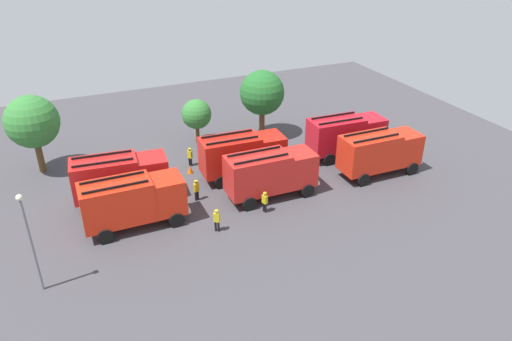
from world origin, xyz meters
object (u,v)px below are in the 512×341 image
(fire_truck_1, at_px, (270,172))
(tree_1, at_px, (197,114))
(fire_truck_3, at_px, (120,176))
(firefighter_1, at_px, (217,219))
(firefighter_0, at_px, (265,201))
(fire_truck_5, at_px, (346,134))
(firefighter_2, at_px, (196,189))
(tree_0, at_px, (32,122))
(traffic_cone_1, at_px, (121,183))
(firefighter_3, at_px, (190,156))
(fire_truck_0, at_px, (133,200))
(lamppost, at_px, (29,236))
(fire_truck_2, at_px, (380,151))
(fire_truck_4, at_px, (242,154))
(traffic_cone_0, at_px, (190,169))
(tree_2, at_px, (262,93))

(fire_truck_1, relative_size, tree_1, 1.66)
(fire_truck_3, bearing_deg, firefighter_1, -46.81)
(firefighter_0, bearing_deg, fire_truck_5, 10.11)
(firefighter_2, distance_m, tree_0, 15.01)
(fire_truck_5, xyz_separation_m, firefighter_0, (-10.64, -5.74, -1.24))
(traffic_cone_1, bearing_deg, fire_truck_5, -6.85)
(fire_truck_5, relative_size, firefighter_0, 4.43)
(firefighter_3, distance_m, tree_0, 13.14)
(fire_truck_3, xyz_separation_m, tree_0, (-5.45, 7.72, 2.41))
(fire_truck_0, relative_size, traffic_cone_1, 12.12)
(firefighter_1, relative_size, lamppost, 0.26)
(fire_truck_2, relative_size, fire_truck_4, 0.99)
(traffic_cone_1, bearing_deg, traffic_cone_0, -0.12)
(firefighter_2, relative_size, tree_0, 0.25)
(fire_truck_0, bearing_deg, tree_1, 54.44)
(tree_2, bearing_deg, tree_0, 177.92)
(fire_truck_0, xyz_separation_m, traffic_cone_1, (0.00, 6.15, -1.86))
(fire_truck_5, distance_m, traffic_cone_0, 14.24)
(firefighter_2, xyz_separation_m, firefighter_3, (1.24, 5.77, -0.02))
(fire_truck_3, height_order, firefighter_1, fire_truck_3)
(tree_0, relative_size, lamppost, 1.04)
(fire_truck_1, distance_m, firefighter_1, 6.18)
(fire_truck_5, bearing_deg, fire_truck_0, -166.90)
(firefighter_3, relative_size, traffic_cone_0, 2.37)
(fire_truck_1, bearing_deg, fire_truck_3, 160.15)
(lamppost, bearing_deg, tree_1, 47.61)
(fire_truck_1, height_order, lamppost, lamppost)
(firefighter_3, xyz_separation_m, tree_2, (8.41, 3.37, 3.55))
(fire_truck_1, bearing_deg, firefighter_0, -124.72)
(firefighter_1, xyz_separation_m, tree_1, (3.30, 14.70, 1.98))
(firefighter_2, distance_m, firefighter_3, 5.90)
(firefighter_1, bearing_deg, tree_1, -156.46)
(fire_truck_1, distance_m, firefighter_2, 5.83)
(fire_truck_5, height_order, tree_2, tree_2)
(firefighter_3, bearing_deg, fire_truck_1, -91.80)
(fire_truck_4, height_order, firefighter_1, fire_truck_4)
(fire_truck_4, height_order, firefighter_3, fire_truck_4)
(fire_truck_0, bearing_deg, tree_0, 115.84)
(fire_truck_5, xyz_separation_m, traffic_cone_0, (-13.93, 2.36, -1.80))
(tree_2, distance_m, lamppost, 25.98)
(lamppost, bearing_deg, tree_0, 87.42)
(fire_truck_1, height_order, fire_truck_5, same)
(fire_truck_1, bearing_deg, fire_truck_5, 23.09)
(tree_1, bearing_deg, tree_2, -8.82)
(fire_truck_3, relative_size, tree_0, 1.09)
(tree_2, bearing_deg, lamppost, -144.23)
(firefighter_0, xyz_separation_m, tree_1, (-0.77, 13.78, 2.02))
(tree_2, relative_size, traffic_cone_1, 11.18)
(fire_truck_0, xyz_separation_m, tree_0, (-5.65, 11.57, 2.41))
(fire_truck_1, height_order, fire_truck_4, same)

